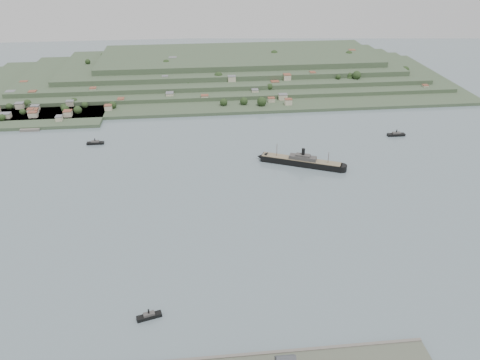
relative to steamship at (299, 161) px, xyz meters
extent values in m
plane|color=slate|center=(-89.37, -83.04, -4.06)|extent=(1400.00, 1400.00, 0.00)
cube|color=slate|center=(-89.37, -232.04, -2.76)|extent=(220.00, 2.00, 2.60)
cube|color=#3E5035|center=(-89.37, 276.96, -2.06)|extent=(760.00, 260.00, 4.00)
cube|color=#3E5035|center=(-69.37, 301.96, 2.44)|extent=(680.00, 220.00, 5.00)
cube|color=#3E5035|center=(-54.37, 316.96, 7.94)|extent=(600.00, 200.00, 6.00)
cube|color=#3E5035|center=(-39.37, 331.96, 14.44)|extent=(520.00, 180.00, 7.00)
cube|color=#3E5035|center=(-24.37, 346.96, 21.94)|extent=(440.00, 160.00, 8.00)
cube|color=#3E5035|center=(-289.37, 166.96, -2.06)|extent=(150.00, 90.00, 4.00)
cube|color=slate|center=(-294.37, 124.96, -2.66)|extent=(22.00, 14.00, 2.80)
cube|color=black|center=(1.95, -0.88, -0.92)|extent=(78.03, 43.01, 6.28)
cone|color=black|center=(-34.85, 15.72, -0.92)|extent=(14.24, 14.24, 10.77)
cylinder|color=black|center=(38.75, -17.48, -0.92)|extent=(10.77, 10.77, 6.28)
cube|color=#7A6C51|center=(1.95, -0.88, 2.49)|extent=(76.02, 41.46, 0.54)
cube|color=#423F3D|center=(3.58, -1.62, 4.46)|extent=(27.85, 18.43, 3.59)
cube|color=#423F3D|center=(3.58, -1.62, 6.89)|extent=(15.67, 11.63, 2.24)
cylinder|color=black|center=(3.58, -1.62, 10.30)|extent=(3.23, 3.23, 8.07)
cylinder|color=#482F21|center=(-20.95, 9.45, 8.50)|extent=(0.45, 0.45, 14.35)
cylinder|color=#482F21|center=(26.48, -11.94, 7.60)|extent=(0.45, 0.45, 12.56)
cube|color=black|center=(-136.42, -196.00, -2.83)|extent=(15.87, 7.89, 2.45)
cube|color=#423F3D|center=(-136.42, -196.00, -0.99)|extent=(7.51, 4.93, 1.84)
cylinder|color=black|center=(-136.42, -196.00, 1.05)|extent=(1.02, 1.02, 3.58)
cube|color=black|center=(-211.80, 73.72, -2.83)|extent=(18.54, 5.31, 2.47)
cube|color=#423F3D|center=(-211.80, 73.72, -0.98)|extent=(8.36, 4.19, 1.85)
cylinder|color=black|center=(-211.80, 73.72, 1.08)|extent=(1.03, 1.03, 3.60)
cube|color=black|center=(127.21, 60.69, -2.72)|extent=(20.18, 5.74, 2.69)
cube|color=#423F3D|center=(127.21, 60.69, -0.70)|extent=(9.09, 4.54, 2.01)
cylinder|color=black|center=(127.21, 60.69, 1.54)|extent=(1.12, 1.12, 3.92)
camera|label=1|loc=(-103.69, -412.12, 207.51)|focal=35.00mm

